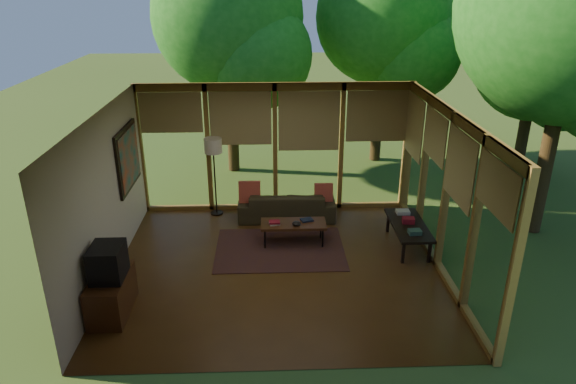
{
  "coord_description": "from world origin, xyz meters",
  "views": [
    {
      "loc": [
        -0.13,
        -7.62,
        4.58
      ],
      "look_at": [
        0.2,
        0.7,
        1.11
      ],
      "focal_mm": 32.0,
      "sensor_mm": 36.0,
      "label": 1
    }
  ],
  "objects_px": {
    "media_cabinet": "(111,295)",
    "coffee_table": "(293,224)",
    "television": "(108,262)",
    "floor_lamp": "(213,150)",
    "side_console": "(409,226)",
    "sofa": "(287,205)"
  },
  "relations": [
    {
      "from": "coffee_table",
      "to": "side_console",
      "type": "bearing_deg",
      "value": -5.17
    },
    {
      "from": "media_cabinet",
      "to": "side_console",
      "type": "bearing_deg",
      "value": 20.81
    },
    {
      "from": "media_cabinet",
      "to": "television",
      "type": "relative_size",
      "value": 1.82
    },
    {
      "from": "television",
      "to": "coffee_table",
      "type": "bearing_deg",
      "value": 36.53
    },
    {
      "from": "sofa",
      "to": "media_cabinet",
      "type": "distance_m",
      "value": 4.16
    },
    {
      "from": "media_cabinet",
      "to": "side_console",
      "type": "height_order",
      "value": "media_cabinet"
    },
    {
      "from": "sofa",
      "to": "television",
      "type": "xyz_separation_m",
      "value": [
        -2.67,
        -3.17,
        0.56
      ]
    },
    {
      "from": "floor_lamp",
      "to": "media_cabinet",
      "type": "bearing_deg",
      "value": -109.68
    },
    {
      "from": "floor_lamp",
      "to": "coffee_table",
      "type": "bearing_deg",
      "value": -41.65
    },
    {
      "from": "media_cabinet",
      "to": "coffee_table",
      "type": "relative_size",
      "value": 0.83
    },
    {
      "from": "television",
      "to": "side_console",
      "type": "relative_size",
      "value": 0.39
    },
    {
      "from": "sofa",
      "to": "television",
      "type": "distance_m",
      "value": 4.18
    },
    {
      "from": "side_console",
      "to": "television",
      "type": "bearing_deg",
      "value": -159.12
    },
    {
      "from": "sofa",
      "to": "coffee_table",
      "type": "relative_size",
      "value": 1.64
    },
    {
      "from": "sofa",
      "to": "side_console",
      "type": "distance_m",
      "value": 2.55
    },
    {
      "from": "television",
      "to": "side_console",
      "type": "distance_m",
      "value": 5.21
    },
    {
      "from": "television",
      "to": "floor_lamp",
      "type": "distance_m",
      "value": 3.67
    },
    {
      "from": "floor_lamp",
      "to": "coffee_table",
      "type": "relative_size",
      "value": 1.38
    },
    {
      "from": "coffee_table",
      "to": "side_console",
      "type": "relative_size",
      "value": 0.86
    },
    {
      "from": "coffee_table",
      "to": "floor_lamp",
      "type": "bearing_deg",
      "value": 138.35
    },
    {
      "from": "sofa",
      "to": "side_console",
      "type": "xyz_separation_m",
      "value": [
        2.18,
        -1.32,
        0.12
      ]
    },
    {
      "from": "sofa",
      "to": "media_cabinet",
      "type": "height_order",
      "value": "media_cabinet"
    }
  ]
}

